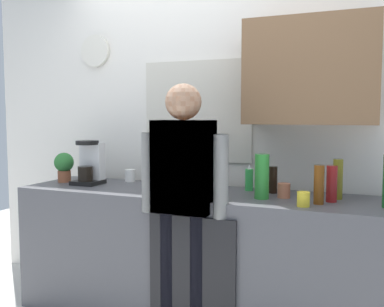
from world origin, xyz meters
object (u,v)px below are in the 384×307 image
(bottle_red_vinegar, at_px, (332,184))
(person_at_sink, at_px, (184,191))
(bottle_amber_beer, at_px, (319,185))
(person_guest, at_px, (184,191))
(potted_plant, at_px, (64,165))
(bottle_olive_oil, at_px, (338,179))
(bottle_dark_sauce, at_px, (273,180))
(storage_canister, at_px, (169,173))
(bottle_clear_soda, at_px, (262,176))
(mixing_bowl, at_px, (169,185))
(dish_soap, at_px, (249,179))
(coffee_maker, at_px, (90,165))
(cup_yellow_cup, at_px, (303,199))
(cup_white_mug, at_px, (130,176))
(cup_terracotta_mug, at_px, (284,191))

(bottle_red_vinegar, relative_size, person_at_sink, 0.14)
(bottle_amber_beer, xyz_separation_m, person_guest, (-0.78, -0.20, -0.06))
(person_guest, bearing_deg, potted_plant, 19.23)
(bottle_red_vinegar, bearing_deg, bottle_olive_oil, 75.80)
(bottle_dark_sauce, bearing_deg, bottle_olive_oil, -7.26)
(bottle_olive_oil, xyz_separation_m, storage_canister, (-1.21, 0.12, -0.04))
(storage_canister, height_order, person_at_sink, person_at_sink)
(potted_plant, distance_m, person_at_sink, 1.20)
(bottle_clear_soda, bearing_deg, storage_canister, 159.52)
(mixing_bowl, xyz_separation_m, dish_soap, (0.51, 0.22, 0.04))
(potted_plant, height_order, person_guest, person_guest)
(coffee_maker, distance_m, cup_yellow_cup, 1.64)
(bottle_amber_beer, height_order, mixing_bowl, bottle_amber_beer)
(cup_yellow_cup, bearing_deg, bottle_clear_soda, 153.11)
(coffee_maker, bearing_deg, cup_white_mug, 43.89)
(bottle_olive_oil, xyz_separation_m, dish_soap, (-0.59, 0.09, -0.05))
(potted_plant, height_order, storage_canister, potted_plant)
(cup_white_mug, bearing_deg, person_guest, -37.71)
(bottle_dark_sauce, xyz_separation_m, cup_terracotta_mug, (0.10, -0.14, -0.04))
(cup_terracotta_mug, bearing_deg, coffee_maker, 179.82)
(bottle_red_vinegar, xyz_separation_m, mixing_bowl, (-1.07, -0.03, -0.07))
(bottle_clear_soda, height_order, person_at_sink, person_at_sink)
(potted_plant, bearing_deg, storage_canister, 14.58)
(bottle_red_vinegar, relative_size, cup_terracotta_mug, 2.39)
(mixing_bowl, bearing_deg, bottle_olive_oil, 7.10)
(mixing_bowl, relative_size, person_guest, 0.14)
(person_guest, bearing_deg, bottle_dark_sauce, -100.44)
(coffee_maker, bearing_deg, person_at_sink, -19.32)
(bottle_red_vinegar, relative_size, potted_plant, 0.96)
(storage_canister, bearing_deg, cup_yellow_cup, -22.22)
(bottle_olive_oil, height_order, cup_yellow_cup, bottle_olive_oil)
(bottle_dark_sauce, xyz_separation_m, bottle_clear_soda, (-0.02, -0.22, 0.05))
(dish_soap, bearing_deg, bottle_clear_soda, -59.80)
(bottle_olive_oil, height_order, potted_plant, bottle_olive_oil)
(bottle_red_vinegar, distance_m, dish_soap, 0.59)
(storage_canister, distance_m, person_at_sink, 0.63)
(bottle_dark_sauce, distance_m, cup_white_mug, 1.15)
(cup_white_mug, xyz_separation_m, person_guest, (0.69, -0.54, 0.01))
(dish_soap, distance_m, storage_canister, 0.63)
(storage_canister, bearing_deg, cup_terracotta_mug, -13.05)
(bottle_olive_oil, relative_size, cup_yellow_cup, 2.94)
(cup_yellow_cup, xyz_separation_m, dish_soap, (-0.42, 0.39, 0.04))
(bottle_dark_sauce, bearing_deg, cup_terracotta_mug, -54.65)
(storage_canister, bearing_deg, potted_plant, -165.42)
(cup_yellow_cup, bearing_deg, person_guest, -172.26)
(bottle_amber_beer, distance_m, cup_yellow_cup, 0.15)
(potted_plant, bearing_deg, bottle_clear_soda, -2.91)
(mixing_bowl, bearing_deg, potted_plant, 176.91)
(coffee_maker, height_order, bottle_amber_beer, coffee_maker)
(bottle_clear_soda, xyz_separation_m, person_at_sink, (-0.43, -0.24, -0.08))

